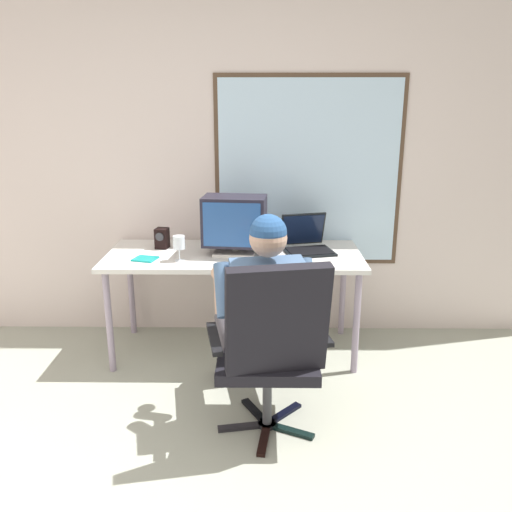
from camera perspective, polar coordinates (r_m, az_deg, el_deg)
The scene contains 9 objects.
wall_rear at distance 3.83m, azimuth -3.36°, elevation 12.07°, with size 5.45×0.08×2.85m.
desk at distance 3.56m, azimuth -2.37°, elevation -0.64°, with size 1.70×0.72×0.72m.
office_chair at distance 2.66m, azimuth 1.75°, elevation -9.38°, with size 0.66×0.60×1.00m.
person_seated at distance 2.89m, azimuth 0.72°, elevation -5.97°, with size 0.60×0.85×1.17m.
crt_monitor at distance 3.49m, azimuth -2.33°, elevation 3.71°, with size 0.43×0.29×0.39m.
laptop at distance 3.62m, azimuth 5.43°, elevation 1.61°, with size 0.38×0.38×0.25m.
wine_glass at distance 3.39m, azimuth -8.32°, elevation 1.32°, with size 0.08×0.08×0.16m.
desk_speaker at distance 3.71m, azimuth -10.11°, elevation 1.91°, with size 0.10×0.10×0.14m.
cd_case at distance 3.48m, azimuth -11.88°, elevation -0.30°, with size 0.17×0.16×0.01m.
Camera 1 is at (0.29, -1.56, 1.72)m, focal length 37.03 mm.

